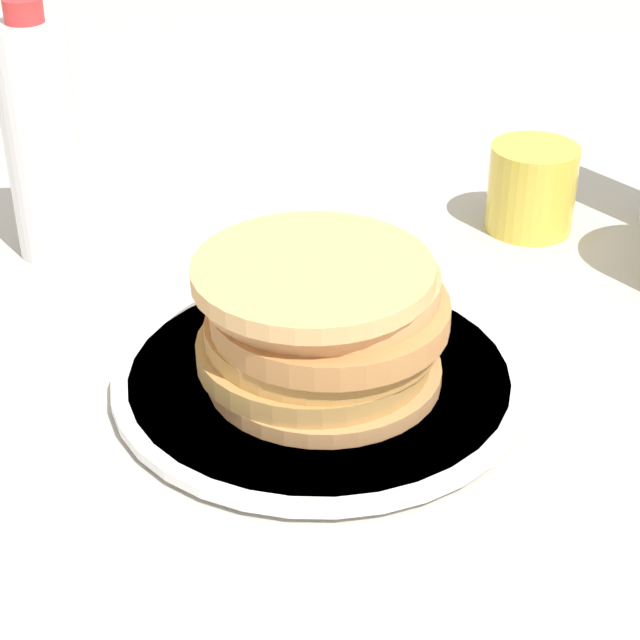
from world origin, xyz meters
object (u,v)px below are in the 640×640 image
object	(u,v)px
plate	(320,379)
pancake_stack	(320,319)
water_bottle_mid	(42,140)
juice_glass	(532,188)

from	to	relation	value
plate	pancake_stack	bearing A→B (deg)	59.32
pancake_stack	water_bottle_mid	distance (m)	0.30
juice_glass	water_bottle_mid	distance (m)	0.41
plate	water_bottle_mid	size ratio (longest dim) A/B	1.33
plate	water_bottle_mid	bearing A→B (deg)	111.17
water_bottle_mid	pancake_stack	bearing A→B (deg)	-68.62
pancake_stack	water_bottle_mid	world-z (taller)	water_bottle_mid
juice_glass	pancake_stack	bearing A→B (deg)	-153.37
pancake_stack	juice_glass	distance (m)	0.31
plate	pancake_stack	distance (m)	0.05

